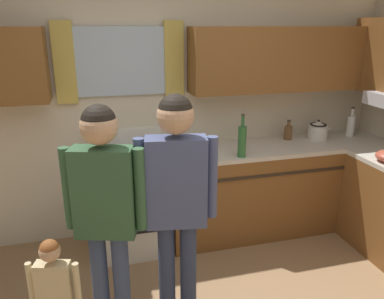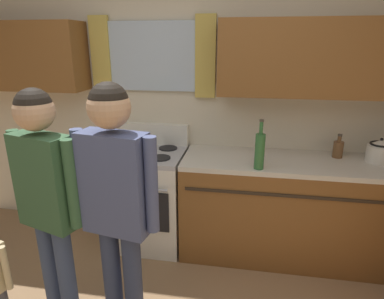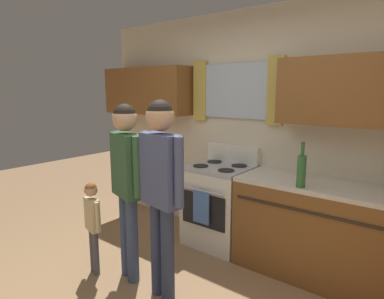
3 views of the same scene
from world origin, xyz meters
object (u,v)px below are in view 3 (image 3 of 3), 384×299
(adult_in_plaid, at_px, (161,177))
(small_child, at_px, (92,217))
(bottle_wine_green, at_px, (301,170))
(adult_holding_child, at_px, (127,172))
(stove_oven, at_px, (220,203))

(adult_in_plaid, bearing_deg, small_child, -170.07)
(bottle_wine_green, distance_m, adult_holding_child, 1.52)
(stove_oven, xyz_separation_m, adult_in_plaid, (0.18, -1.14, 0.58))
(stove_oven, distance_m, adult_holding_child, 1.27)
(bottle_wine_green, height_order, adult_in_plaid, adult_in_plaid)
(stove_oven, height_order, small_child, stove_oven)
(adult_in_plaid, bearing_deg, stove_oven, 99.03)
(adult_holding_child, relative_size, adult_in_plaid, 0.97)
(adult_in_plaid, bearing_deg, adult_holding_child, 176.96)
(adult_in_plaid, relative_size, small_child, 1.85)
(adult_in_plaid, xyz_separation_m, small_child, (-0.76, -0.13, -0.48))
(adult_holding_child, xyz_separation_m, adult_in_plaid, (0.44, -0.02, 0.03))
(adult_holding_child, height_order, adult_in_plaid, adult_in_plaid)
(adult_holding_child, relative_size, small_child, 1.81)
(stove_oven, distance_m, adult_in_plaid, 1.29)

